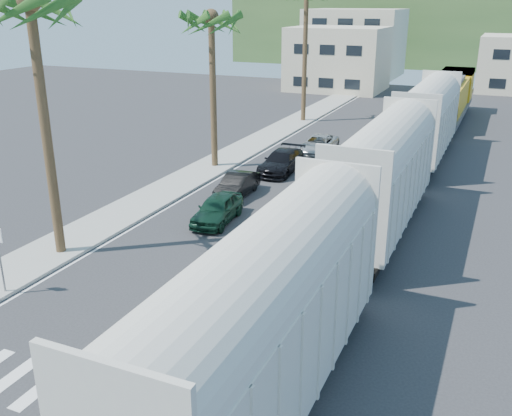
{
  "coord_description": "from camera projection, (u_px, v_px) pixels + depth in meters",
  "views": [
    {
      "loc": [
        10.12,
        -12.56,
        11.09
      ],
      "look_at": [
        0.03,
        10.33,
        2.0
      ],
      "focal_mm": 40.0,
      "sensor_mm": 36.0,
      "label": 1
    }
  ],
  "objects": [
    {
      "name": "rails",
      "position": [
        420.0,
        166.0,
        40.6
      ],
      "size": [
        1.56,
        100.0,
        0.06
      ],
      "color": "black",
      "rests_on": "ground"
    },
    {
      "name": "sidewalk",
      "position": [
        231.0,
        156.0,
        43.12
      ],
      "size": [
        3.0,
        90.0,
        0.15
      ],
      "primitive_type": "cube",
      "color": "gray",
      "rests_on": "ground"
    },
    {
      "name": "median",
      "position": [
        318.0,
        189.0,
        35.56
      ],
      "size": [
        0.45,
        60.0,
        0.85
      ],
      "color": "gray",
      "rests_on": "ground"
    },
    {
      "name": "car_rear",
      "position": [
        319.0,
        144.0,
        44.12
      ],
      "size": [
        2.31,
        4.87,
        1.34
      ],
      "primitive_type": "imported",
      "rotation": [
        0.0,
        0.0,
        0.01
      ],
      "color": "#A5A8AA",
      "rests_on": "ground"
    },
    {
      "name": "car_lead",
      "position": [
        217.0,
        209.0,
        30.21
      ],
      "size": [
        2.49,
        4.61,
        1.47
      ],
      "primitive_type": "imported",
      "rotation": [
        0.0,
        0.0,
        0.09
      ],
      "color": "#0F2F20",
      "rests_on": "ground"
    },
    {
      "name": "buildings",
      "position": [
        388.0,
        52.0,
        80.99
      ],
      "size": [
        38.0,
        27.0,
        10.0
      ],
      "color": "#B8AF92",
      "rests_on": "ground"
    },
    {
      "name": "hillside",
      "position": [
        457.0,
        31.0,
        102.38
      ],
      "size": [
        80.0,
        20.0,
        12.0
      ],
      "primitive_type": "cube",
      "color": "#385628",
      "rests_on": "ground"
    },
    {
      "name": "car_second",
      "position": [
        237.0,
        185.0,
        34.3
      ],
      "size": [
        1.81,
        4.3,
        1.38
      ],
      "primitive_type": "imported",
      "rotation": [
        0.0,
        0.0,
        0.04
      ],
      "color": "black",
      "rests_on": "ground"
    },
    {
      "name": "cyclist",
      "position": [
        145.0,
        395.0,
        15.89
      ],
      "size": [
        2.22,
        2.54,
        2.39
      ],
      "rotation": [
        0.0,
        0.0,
        1.14
      ],
      "color": "#9EA0A5",
      "rests_on": "ground"
    },
    {
      "name": "crosswalk",
      "position": [
        86.0,
        403.0,
        16.7
      ],
      "size": [
        14.0,
        2.2,
        0.01
      ],
      "primitive_type": "cube",
      "color": "silver",
      "rests_on": "ground"
    },
    {
      "name": "ground",
      "position": [
        126.0,
        366.0,
        18.42
      ],
      "size": [
        140.0,
        140.0,
        0.0
      ],
      "primitive_type": "plane",
      "color": "#28282B",
      "rests_on": "ground"
    },
    {
      "name": "car_third",
      "position": [
        281.0,
        162.0,
        39.02
      ],
      "size": [
        2.28,
        5.23,
        1.5
      ],
      "primitive_type": "imported",
      "rotation": [
        0.0,
        0.0,
        0.02
      ],
      "color": "black",
      "rests_on": "ground"
    },
    {
      "name": "freight_train",
      "position": [
        404.0,
        151.0,
        33.12
      ],
      "size": [
        3.0,
        60.94,
        5.85
      ],
      "color": "beige",
      "rests_on": "ground"
    },
    {
      "name": "palm_trees",
      "position": [
        219.0,
        6.0,
        37.32
      ],
      "size": [
        3.5,
        37.2,
        13.75
      ],
      "color": "brown",
      "rests_on": "ground"
    },
    {
      "name": "lane_markings",
      "position": [
        311.0,
        166.0,
        40.74
      ],
      "size": [
        9.42,
        90.0,
        0.01
      ],
      "color": "silver",
      "rests_on": "ground"
    }
  ]
}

